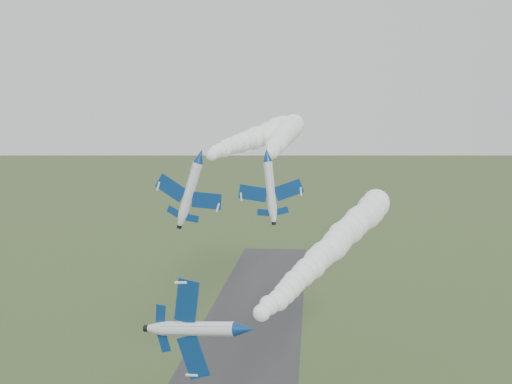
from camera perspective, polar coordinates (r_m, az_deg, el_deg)
jet_lead at (r=55.15m, az=-1.15°, el=-13.58°), size 5.44×11.83×9.81m
smoke_trail_jet_lead at (r=87.43m, az=8.17°, el=-4.86°), size 21.46×65.49×5.46m
jet_pair_left at (r=84.93m, az=-5.63°, el=3.62°), size 10.20×12.67×4.06m
smoke_trail_jet_pair_left at (r=120.32m, az=-0.03°, el=5.44°), size 14.08×68.17×5.60m
jet_pair_right at (r=83.11m, az=1.10°, el=3.75°), size 9.33×11.31×2.84m
smoke_trail_jet_pair_right at (r=121.14m, az=2.80°, el=5.70°), size 5.94×72.18×5.81m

